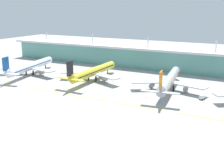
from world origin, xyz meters
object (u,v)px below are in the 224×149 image
airliner_nearest (30,66)px  airliner_far_middle (169,80)px  safety_cone_right_wingtip (173,99)px  safety_cone_left_wingtip (146,98)px  baggage_cart (202,97)px  safety_cone_nose_front (169,99)px  airliner_near_middle (93,72)px

airliner_nearest → airliner_far_middle: (110.46, 7.88, 0.00)m
safety_cone_right_wingtip → safety_cone_left_wingtip: bearing=-160.5°
baggage_cart → safety_cone_left_wingtip: size_ratio=5.72×
safety_cone_nose_front → airliner_nearest: bearing=174.9°
safety_cone_left_wingtip → safety_cone_nose_front: (12.44, 4.19, 0.00)m
airliner_nearest → airliner_near_middle: (53.90, 7.09, -0.00)m
airliner_nearest → safety_cone_nose_front: 116.52m
airliner_near_middle → airliner_far_middle: 56.57m
airliner_far_middle → safety_cone_left_wingtip: size_ratio=100.45×
safety_cone_left_wingtip → safety_cone_right_wingtip: 15.69m
baggage_cart → safety_cone_right_wingtip: baggage_cart is taller
airliner_nearest → safety_cone_left_wingtip: (103.45, -14.64, -6.10)m
airliner_far_middle → safety_cone_right_wingtip: (7.77, -17.27, -6.11)m
safety_cone_right_wingtip → safety_cone_nose_front: bearing=-155.8°
safety_cone_right_wingtip → baggage_cart: bearing=26.5°
airliner_nearest → baggage_cart: airliner_nearest is taller
airliner_far_middle → baggage_cart: size_ratio=17.57×
airliner_nearest → safety_cone_left_wingtip: size_ratio=97.60×
airliner_near_middle → safety_cone_right_wingtip: bearing=-14.4°
baggage_cart → airliner_nearest: bearing=179.2°
airliner_far_middle → safety_cone_right_wingtip: 19.90m
airliner_nearest → airliner_far_middle: same height
airliner_nearest → safety_cone_left_wingtip: airliner_nearest is taller
baggage_cart → safety_cone_nose_front: size_ratio=5.72×
airliner_nearest → safety_cone_nose_front: bearing=-5.1°
airliner_nearest → airliner_near_middle: same height
airliner_near_middle → baggage_cart: (79.33, -8.99, -5.19)m
airliner_far_middle → safety_cone_left_wingtip: airliner_far_middle is taller
airliner_near_middle → safety_cone_left_wingtip: size_ratio=94.14×
safety_cone_right_wingtip → airliner_near_middle: bearing=165.6°
airliner_far_middle → airliner_near_middle: bearing=-179.2°
baggage_cart → safety_cone_nose_front: bearing=-153.8°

